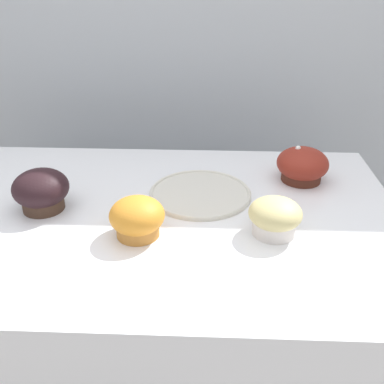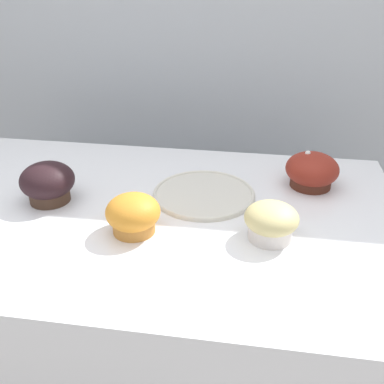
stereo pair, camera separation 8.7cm
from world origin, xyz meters
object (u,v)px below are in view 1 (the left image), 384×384
object	(u,v)px
muffin_back_left	(137,218)
muffin_front_left	(41,191)
serving_plate	(200,193)
muffin_front_center	(302,166)
muffin_back_right	(275,217)

from	to	relation	value
muffin_back_left	muffin_front_left	world-z (taller)	muffin_front_left
serving_plate	muffin_front_center	bearing A→B (deg)	19.79
serving_plate	muffin_front_left	bearing A→B (deg)	-167.33
muffin_back_right	serving_plate	xyz separation A→B (m)	(-0.14, 0.14, -0.03)
muffin_back_right	serving_plate	bearing A→B (deg)	134.73
serving_plate	muffin_back_right	bearing A→B (deg)	-45.27
muffin_back_left	muffin_back_right	xyz separation A→B (m)	(0.25, 0.02, -0.00)
muffin_front_center	serving_plate	bearing A→B (deg)	-160.21
muffin_front_center	muffin_front_left	distance (m)	0.56
muffin_back_left	serving_plate	world-z (taller)	muffin_back_left
muffin_back_right	serving_plate	world-z (taller)	muffin_back_right
muffin_back_left	muffin_front_center	bearing A→B (deg)	35.35
muffin_front_left	serving_plate	world-z (taller)	muffin_front_left
muffin_back_left	serving_plate	xyz separation A→B (m)	(0.11, 0.16, -0.03)
muffin_back_right	muffin_back_left	bearing A→B (deg)	-176.21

